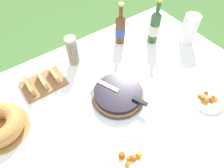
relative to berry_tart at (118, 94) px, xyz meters
name	(u,v)px	position (x,y,z in m)	size (l,w,h in m)	color
ground_plane	(110,150)	(-0.07, -0.01, -0.78)	(16.00, 16.00, 0.00)	#4C7A38
garden_table	(109,109)	(-0.07, -0.01, -0.09)	(1.88, 1.21, 0.75)	brown
tablecloth	(109,105)	(-0.07, -0.01, -0.04)	(1.89, 1.22, 0.10)	white
berry_tart	(118,94)	(0.00, 0.00, 0.00)	(0.31, 0.31, 0.06)	#38383D
serving_knife	(123,93)	(0.01, -0.03, 0.04)	(0.17, 0.36, 0.01)	silver
cup_stack	(73,51)	(-0.07, 0.40, 0.08)	(0.07, 0.07, 0.21)	beige
cider_bottle_green	(155,27)	(0.52, 0.27, 0.10)	(0.07, 0.07, 0.33)	#2D562D
cider_bottle_amber	(120,29)	(0.31, 0.40, 0.09)	(0.07, 0.07, 0.31)	brown
snack_plate_near	(207,100)	(0.41, -0.33, -0.02)	(0.20, 0.20, 0.05)	white
snack_plate_left	(130,159)	(-0.17, -0.33, -0.02)	(0.20, 0.20, 0.06)	white
paper_towel_roll	(189,29)	(0.72, 0.12, 0.08)	(0.11, 0.11, 0.22)	white
bread_board	(43,82)	(-0.32, 0.35, -0.01)	(0.26, 0.18, 0.07)	olive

